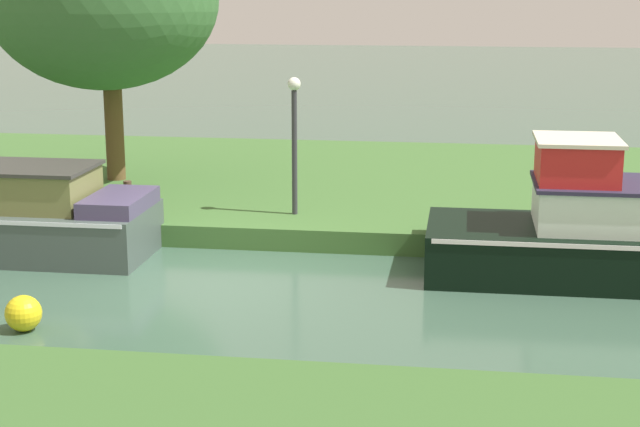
% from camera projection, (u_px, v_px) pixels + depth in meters
% --- Properties ---
extents(ground_plane, '(120.00, 120.00, 0.00)m').
position_uv_depth(ground_plane, '(213.00, 283.00, 15.53)').
color(ground_plane, '#3B5A47').
extents(riverbank_far, '(72.00, 10.00, 0.40)m').
position_uv_depth(riverbank_far, '(291.00, 183.00, 22.23)').
color(riverbank_far, '#3D662E').
rests_on(riverbank_far, ground_plane).
extents(lamp_post, '(0.24, 0.24, 2.53)m').
position_uv_depth(lamp_post, '(294.00, 127.00, 18.06)').
color(lamp_post, '#333338').
rests_on(lamp_post, riverbank_far).
extents(mooring_post_near, '(0.15, 0.15, 0.66)m').
position_uv_depth(mooring_post_near, '(128.00, 199.00, 18.19)').
color(mooring_post_near, '#4A3627').
rests_on(mooring_post_near, riverbank_far).
extents(channel_buoy, '(0.50, 0.50, 0.50)m').
position_uv_depth(channel_buoy, '(23.00, 313.00, 13.37)').
color(channel_buoy, yellow).
rests_on(channel_buoy, ground_plane).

